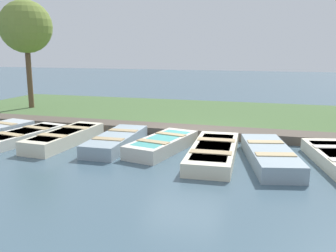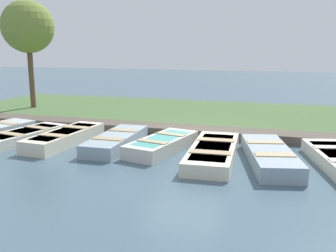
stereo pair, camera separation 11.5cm
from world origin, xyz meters
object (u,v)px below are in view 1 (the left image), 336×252
at_px(rowboat_4, 116,141).
at_px(rowboat_5, 162,144).
at_px(rowboat_7, 270,155).
at_px(rowboat_3, 65,137).
at_px(rowboat_2, 24,136).
at_px(rowboat_6, 214,152).
at_px(park_tree_far_left, 26,27).

xyz_separation_m(rowboat_4, rowboat_5, (0.02, 1.48, 0.00)).
bearing_deg(rowboat_5, rowboat_7, 95.94).
bearing_deg(rowboat_4, rowboat_3, -87.61).
height_order(rowboat_2, rowboat_3, rowboat_3).
height_order(rowboat_5, rowboat_6, rowboat_5).
height_order(rowboat_2, park_tree_far_left, park_tree_far_left).
bearing_deg(park_tree_far_left, rowboat_5, 57.64).
bearing_deg(park_tree_far_left, rowboat_7, 63.75).
xyz_separation_m(rowboat_4, rowboat_6, (0.36, 3.06, -0.02)).
height_order(rowboat_6, park_tree_far_left, park_tree_far_left).
height_order(rowboat_2, rowboat_5, rowboat_5).
distance_m(rowboat_2, rowboat_7, 7.76).
xyz_separation_m(rowboat_5, park_tree_far_left, (-5.26, -8.29, 3.72)).
height_order(rowboat_3, rowboat_4, rowboat_3).
xyz_separation_m(rowboat_2, rowboat_3, (-0.02, 1.50, 0.04)).
relative_size(rowboat_4, rowboat_5, 1.07).
relative_size(rowboat_4, rowboat_6, 0.86).
relative_size(rowboat_2, rowboat_5, 1.04).
distance_m(rowboat_3, rowboat_7, 6.27).
distance_m(rowboat_2, rowboat_3, 1.50).
distance_m(rowboat_4, rowboat_6, 3.08).
bearing_deg(rowboat_7, rowboat_2, -104.77).
bearing_deg(rowboat_6, rowboat_2, -95.05).
distance_m(rowboat_5, rowboat_7, 3.09).
relative_size(rowboat_2, rowboat_6, 0.84).
bearing_deg(rowboat_5, rowboat_4, -78.34).
distance_m(rowboat_6, rowboat_7, 1.49).
bearing_deg(rowboat_7, rowboat_3, -105.39).
xyz_separation_m(rowboat_3, rowboat_6, (0.24, 4.78, -0.03)).
bearing_deg(rowboat_6, rowboat_4, -99.79).
height_order(rowboat_3, rowboat_6, rowboat_3).
height_order(rowboat_3, rowboat_5, rowboat_3).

